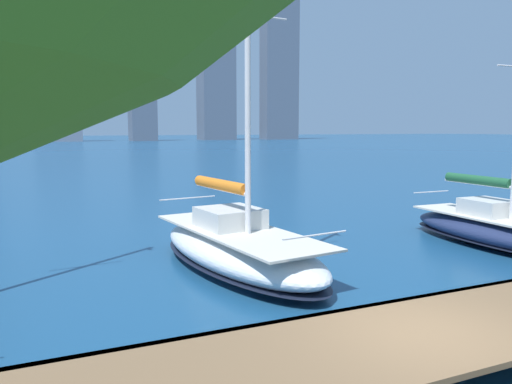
% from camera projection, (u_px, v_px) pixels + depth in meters
% --- Properties ---
extents(ground_plane, '(600.00, 600.00, 0.00)m').
position_uv_depth(ground_plane, '(419.00, 364.00, 8.38)').
color(ground_plane, navy).
extents(dock_pier, '(28.00, 2.80, 0.60)m').
position_uv_depth(dock_pier, '(416.00, 331.00, 8.40)').
color(dock_pier, brown).
rests_on(dock_pier, ground).
extents(city_skyline, '(172.19, 19.74, 53.33)m').
position_uv_depth(city_skyline, '(62.00, 71.00, 151.52)').
color(city_skyline, slate).
rests_on(city_skyline, ground).
extents(sailboat_forest, '(2.41, 7.13, 9.13)m').
position_uv_depth(sailboat_forest, '(496.00, 228.00, 16.84)').
color(sailboat_forest, navy).
rests_on(sailboat_forest, ground).
extents(sailboat_orange, '(3.64, 7.91, 10.65)m').
position_uv_depth(sailboat_orange, '(237.00, 246.00, 14.03)').
color(sailboat_orange, silver).
rests_on(sailboat_orange, ground).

